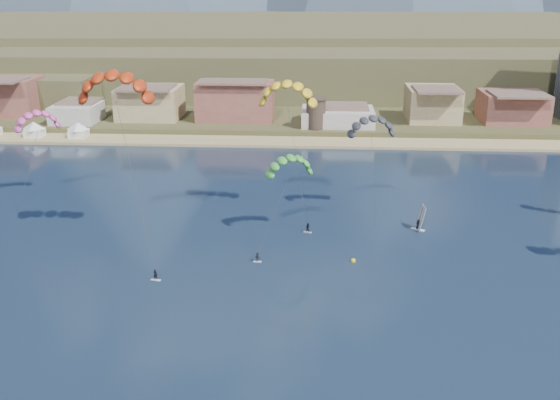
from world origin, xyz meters
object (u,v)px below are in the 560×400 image
watchtower (316,113)px  kitesurfer_red (114,81)px  windsurfer (419,222)px  kitesurfer_yellow (288,90)px  kitesurfer_green (289,163)px  buoy (353,261)px

watchtower → kitesurfer_red: bearing=-111.5°
watchtower → windsurfer: 70.31m
kitesurfer_yellow → kitesurfer_green: kitesurfer_yellow is taller
buoy → kitesurfer_yellow: bearing=119.1°
watchtower → kitesurfer_red: 85.07m
kitesurfer_red → kitesurfer_green: size_ratio=1.82×
watchtower → kitesurfer_yellow: kitesurfer_yellow is taller
kitesurfer_red → kitesurfer_green: bearing=12.8°
kitesurfer_green → windsurfer: bearing=8.2°
watchtower → kitesurfer_yellow: (-4.85, -61.56, 16.61)m
kitesurfer_red → windsurfer: bearing=10.7°
watchtower → kitesurfer_yellow: bearing=-94.5°
watchtower → windsurfer: size_ratio=1.98×
watchtower → buoy: (6.26, -81.53, -6.23)m
kitesurfer_green → windsurfer: kitesurfer_green is taller
watchtower → buoy: 82.01m
watchtower → windsurfer: (18.26, -67.71, -4.99)m
kitesurfer_yellow → buoy: kitesurfer_yellow is taller
watchtower → kitesurfer_yellow: 63.95m
kitesurfer_red → kitesurfer_green: (26.17, 5.93, -14.03)m
watchtower → buoy: bearing=-85.6°
kitesurfer_red → kitesurfer_yellow: 29.89m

